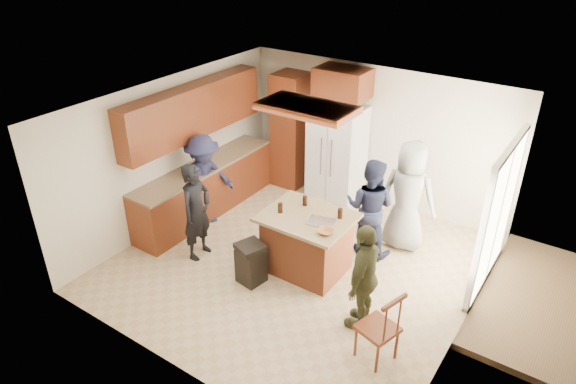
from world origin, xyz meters
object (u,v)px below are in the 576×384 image
Objects in this scene: spindle_chair at (379,329)px; kitchen_island at (307,242)px; person_side_right at (364,277)px; person_counter at (204,181)px; person_behind_right at (408,196)px; trash_bin at (251,263)px; person_front_left at (197,212)px; person_behind_left at (370,207)px; refrigerator at (337,154)px.

kitchen_island is at bearing 148.18° from spindle_chair.
person_counter is (-3.35, 0.75, 0.06)m from person_side_right.
person_behind_right is 2.86× the size of trash_bin.
kitchen_island reaches higher than trash_bin.
person_counter reaches higher than person_side_right.
person_behind_left is (2.11, 1.56, 0.02)m from person_front_left.
spindle_chair is (0.44, -0.44, -0.29)m from person_side_right.
person_side_right is at bearing 3.66° from trash_bin.
person_counter is 0.89× the size of refrigerator.
person_counter is 2.17m from kitchen_island.
refrigerator is 2.91m from trash_bin.
person_behind_right reaches higher than trash_bin.
person_counter reaches higher than spindle_chair.
person_side_right is 1.77m from trash_bin.
trash_bin is at bearing -98.14° from person_front_left.
person_behind_right is at bearing -177.99° from person_side_right.
person_behind_right is at bearing -139.41° from person_behind_left.
person_behind_left is 1.24× the size of kitchen_island.
trash_bin is (-0.51, -0.69, -0.16)m from kitchen_island.
person_behind_left is 1.06× the size of person_side_right.
person_side_right is 1.37m from kitchen_island.
person_behind_left is at bearing 119.47° from spindle_chair.
person_behind_right reaches higher than person_counter.
person_behind_right reaches higher than person_behind_left.
trash_bin is (0.22, -2.84, -0.58)m from refrigerator.
person_front_left reaches higher than person_side_right.
person_behind_left is at bearing -161.64° from person_side_right.
person_behind_left is at bearing 60.39° from kitchen_island.
person_front_left is at bearing 28.43° from person_behind_left.
refrigerator is (-1.26, 1.21, 0.11)m from person_behind_left.
person_side_right is at bearing 105.87° from person_behind_left.
person_behind_left reaches higher than spindle_chair.
person_counter reaches higher than person_front_left.
person_side_right reaches higher than kitchen_island.
spindle_chair reaches higher than kitchen_island.
refrigerator is (0.85, 2.76, 0.13)m from person_front_left.
trash_bin is 2.18m from spindle_chair.
person_behind_right reaches higher than kitchen_island.
person_behind_right is 1.41× the size of kitchen_island.
spindle_chair reaches higher than trash_bin.
spindle_chair is (0.70, -2.43, -0.45)m from person_behind_right.
person_side_right is 0.93× the size of person_counter.
person_behind_left is 0.63m from person_behind_right.
person_behind_right is at bearing -49.27° from person_counter.
person_side_right is (2.78, 0.03, -0.03)m from person_front_left.
person_behind_right is 1.81× the size of spindle_chair.
person_counter is 3.98m from spindle_chair.
person_behind_left is at bearing -57.76° from person_front_left.
kitchen_island is at bearing -72.82° from person_front_left.
spindle_chair is at bearing 39.38° from person_side_right.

